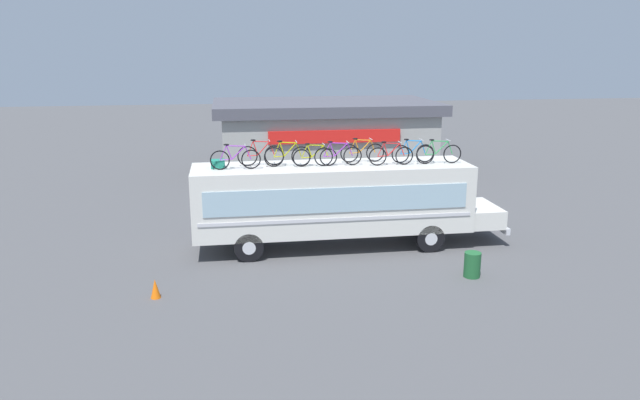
{
  "coord_description": "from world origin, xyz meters",
  "views": [
    {
      "loc": [
        -3.81,
        -21.41,
        7.38
      ],
      "look_at": [
        -0.46,
        0.0,
        1.84
      ],
      "focal_mm": 33.83,
      "sensor_mm": 36.0,
      "label": 1
    }
  ],
  "objects_px": {
    "bus": "(337,199)",
    "rooftop_bicycle_6": "(362,152)",
    "rooftop_bicycle_3": "(287,156)",
    "traffic_cone": "(155,289)",
    "rooftop_bicycle_9": "(439,153)",
    "trash_bin": "(472,265)",
    "rooftop_bicycle_5": "(338,155)",
    "rooftop_bicycle_8": "(413,153)",
    "rooftop_bicycle_2": "(261,155)",
    "rooftop_bicycle_4": "(315,157)",
    "rooftop_bicycle_7": "(391,155)",
    "rooftop_bicycle_1": "(235,159)",
    "luggage_bag_1": "(218,164)"
  },
  "relations": [
    {
      "from": "rooftop_bicycle_9",
      "to": "rooftop_bicycle_4",
      "type": "bearing_deg",
      "value": 177.57
    },
    {
      "from": "rooftop_bicycle_6",
      "to": "rooftop_bicycle_7",
      "type": "height_order",
      "value": "rooftop_bicycle_6"
    },
    {
      "from": "rooftop_bicycle_4",
      "to": "rooftop_bicycle_7",
      "type": "height_order",
      "value": "rooftop_bicycle_7"
    },
    {
      "from": "rooftop_bicycle_4",
      "to": "trash_bin",
      "type": "relative_size",
      "value": 1.94
    },
    {
      "from": "rooftop_bicycle_2",
      "to": "rooftop_bicycle_3",
      "type": "height_order",
      "value": "rooftop_bicycle_2"
    },
    {
      "from": "rooftop_bicycle_3",
      "to": "trash_bin",
      "type": "distance_m",
      "value": 7.5
    },
    {
      "from": "bus",
      "to": "rooftop_bicycle_3",
      "type": "bearing_deg",
      "value": 179.75
    },
    {
      "from": "rooftop_bicycle_8",
      "to": "rooftop_bicycle_7",
      "type": "bearing_deg",
      "value": -159.77
    },
    {
      "from": "rooftop_bicycle_3",
      "to": "rooftop_bicycle_4",
      "type": "height_order",
      "value": "rooftop_bicycle_3"
    },
    {
      "from": "rooftop_bicycle_4",
      "to": "rooftop_bicycle_7",
      "type": "relative_size",
      "value": 0.97
    },
    {
      "from": "rooftop_bicycle_1",
      "to": "rooftop_bicycle_5",
      "type": "height_order",
      "value": "rooftop_bicycle_1"
    },
    {
      "from": "luggage_bag_1",
      "to": "rooftop_bicycle_6",
      "type": "distance_m",
      "value": 5.37
    },
    {
      "from": "bus",
      "to": "rooftop_bicycle_6",
      "type": "distance_m",
      "value": 2.0
    },
    {
      "from": "rooftop_bicycle_3",
      "to": "traffic_cone",
      "type": "height_order",
      "value": "rooftop_bicycle_3"
    },
    {
      "from": "rooftop_bicycle_9",
      "to": "trash_bin",
      "type": "height_order",
      "value": "rooftop_bicycle_9"
    },
    {
      "from": "rooftop_bicycle_4",
      "to": "traffic_cone",
      "type": "height_order",
      "value": "rooftop_bicycle_4"
    },
    {
      "from": "rooftop_bicycle_5",
      "to": "rooftop_bicycle_2",
      "type": "bearing_deg",
      "value": 170.88
    },
    {
      "from": "rooftop_bicycle_3",
      "to": "luggage_bag_1",
      "type": "bearing_deg",
      "value": 176.88
    },
    {
      "from": "rooftop_bicycle_5",
      "to": "rooftop_bicycle_6",
      "type": "xyz_separation_m",
      "value": [
        1.03,
        0.55,
        0.0
      ]
    },
    {
      "from": "rooftop_bicycle_2",
      "to": "rooftop_bicycle_9",
      "type": "relative_size",
      "value": 0.98
    },
    {
      "from": "rooftop_bicycle_5",
      "to": "rooftop_bicycle_8",
      "type": "xyz_separation_m",
      "value": [
        2.87,
        0.14,
        -0.0
      ]
    },
    {
      "from": "bus",
      "to": "rooftop_bicycle_3",
      "type": "relative_size",
      "value": 6.82
    },
    {
      "from": "rooftop_bicycle_8",
      "to": "rooftop_bicycle_6",
      "type": "bearing_deg",
      "value": 167.35
    },
    {
      "from": "rooftop_bicycle_1",
      "to": "rooftop_bicycle_6",
      "type": "relative_size",
      "value": 1.06
    },
    {
      "from": "bus",
      "to": "rooftop_bicycle_2",
      "type": "bearing_deg",
      "value": 173.6
    },
    {
      "from": "rooftop_bicycle_2",
      "to": "rooftop_bicycle_8",
      "type": "xyz_separation_m",
      "value": [
        5.64,
        -0.31,
        -0.02
      ]
    },
    {
      "from": "rooftop_bicycle_3",
      "to": "rooftop_bicycle_5",
      "type": "distance_m",
      "value": 1.84
    },
    {
      "from": "trash_bin",
      "to": "rooftop_bicycle_3",
      "type": "bearing_deg",
      "value": 146.39
    },
    {
      "from": "rooftop_bicycle_2",
      "to": "traffic_cone",
      "type": "distance_m",
      "value": 6.39
    },
    {
      "from": "rooftop_bicycle_8",
      "to": "rooftop_bicycle_9",
      "type": "distance_m",
      "value": 0.95
    },
    {
      "from": "rooftop_bicycle_7",
      "to": "trash_bin",
      "type": "distance_m",
      "value": 5.0
    },
    {
      "from": "rooftop_bicycle_2",
      "to": "rooftop_bicycle_8",
      "type": "relative_size",
      "value": 1.04
    },
    {
      "from": "rooftop_bicycle_6",
      "to": "rooftop_bicycle_1",
      "type": "bearing_deg",
      "value": -171.91
    },
    {
      "from": "luggage_bag_1",
      "to": "rooftop_bicycle_7",
      "type": "relative_size",
      "value": 0.29
    },
    {
      "from": "rooftop_bicycle_6",
      "to": "rooftop_bicycle_5",
      "type": "bearing_deg",
      "value": -151.76
    },
    {
      "from": "bus",
      "to": "rooftop_bicycle_9",
      "type": "distance_m",
      "value": 4.12
    },
    {
      "from": "rooftop_bicycle_5",
      "to": "rooftop_bicycle_8",
      "type": "bearing_deg",
      "value": 2.78
    },
    {
      "from": "luggage_bag_1",
      "to": "rooftop_bicycle_8",
      "type": "relative_size",
      "value": 0.3
    },
    {
      "from": "rooftop_bicycle_1",
      "to": "trash_bin",
      "type": "xyz_separation_m",
      "value": [
        7.55,
        -3.51,
        -3.11
      ]
    },
    {
      "from": "rooftop_bicycle_3",
      "to": "traffic_cone",
      "type": "bearing_deg",
      "value": -138.52
    },
    {
      "from": "rooftop_bicycle_2",
      "to": "rooftop_bicycle_3",
      "type": "relative_size",
      "value": 1.0
    },
    {
      "from": "bus",
      "to": "rooftop_bicycle_4",
      "type": "distance_m",
      "value": 1.86
    },
    {
      "from": "rooftop_bicycle_7",
      "to": "traffic_cone",
      "type": "xyz_separation_m",
      "value": [
        -8.22,
        -3.59,
        -3.22
      ]
    },
    {
      "from": "traffic_cone",
      "to": "bus",
      "type": "bearing_deg",
      "value": 31.95
    },
    {
      "from": "rooftop_bicycle_3",
      "to": "rooftop_bicycle_7",
      "type": "relative_size",
      "value": 1.02
    },
    {
      "from": "rooftop_bicycle_1",
      "to": "rooftop_bicycle_4",
      "type": "bearing_deg",
      "value": 2.62
    },
    {
      "from": "bus",
      "to": "rooftop_bicycle_5",
      "type": "xyz_separation_m",
      "value": [
        -0.01,
        -0.13,
        1.67
      ]
    },
    {
      "from": "rooftop_bicycle_2",
      "to": "rooftop_bicycle_9",
      "type": "distance_m",
      "value": 6.57
    },
    {
      "from": "rooftop_bicycle_6",
      "to": "rooftop_bicycle_8",
      "type": "xyz_separation_m",
      "value": [
        1.84,
        -0.41,
        -0.0
      ]
    },
    {
      "from": "rooftop_bicycle_5",
      "to": "trash_bin",
      "type": "relative_size",
      "value": 2.1
    }
  ]
}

